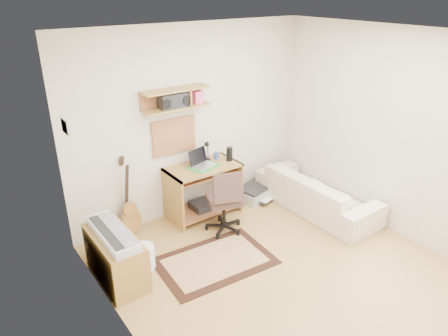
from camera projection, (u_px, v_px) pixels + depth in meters
floor at (289, 276)px, 4.70m from camera, size 3.60×4.00×0.01m
ceiling at (308, 36)px, 3.63m from camera, size 3.60×4.00×0.01m
back_wall at (192, 122)px, 5.65m from camera, size 3.60×0.01×2.60m
left_wall at (130, 229)px, 3.20m from camera, size 0.01×4.00×2.60m
right_wall at (402, 136)px, 5.13m from camera, size 0.01×4.00×2.60m
wall_shelf at (176, 99)px, 5.23m from camera, size 0.90×0.25×0.26m
cork_board at (174, 136)px, 5.52m from camera, size 0.64×0.03×0.49m
wall_photo at (65, 126)px, 4.15m from camera, size 0.02×0.20×0.15m
desk at (203, 191)px, 5.81m from camera, size 1.00×0.55×0.75m
laptop at (203, 159)px, 5.59m from camera, size 0.38×0.38×0.24m
speaker at (229, 154)px, 5.80m from camera, size 0.09×0.09×0.20m
desk_lamp at (208, 150)px, 5.79m from camera, size 0.10×0.10×0.29m
pencil_cup at (216, 156)px, 5.86m from camera, size 0.07×0.07×0.10m
boombox at (174, 101)px, 5.21m from camera, size 0.39×0.18×0.20m
rug at (215, 261)px, 4.94m from camera, size 1.39×0.98×0.02m
task_chair at (224, 200)px, 5.38m from camera, size 0.60×0.60×0.92m
cabinet at (116, 258)px, 4.56m from camera, size 0.40×0.90×0.55m
music_keyboard at (113, 233)px, 4.43m from camera, size 0.28×0.90×0.08m
guitar at (129, 197)px, 5.29m from camera, size 0.32×0.24×1.07m
waste_basket at (144, 257)px, 4.77m from camera, size 0.25×0.25×0.30m
printer at (254, 193)px, 6.36m from camera, size 0.58×0.49×0.19m
sofa at (317, 187)px, 5.94m from camera, size 0.55×1.88×0.73m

